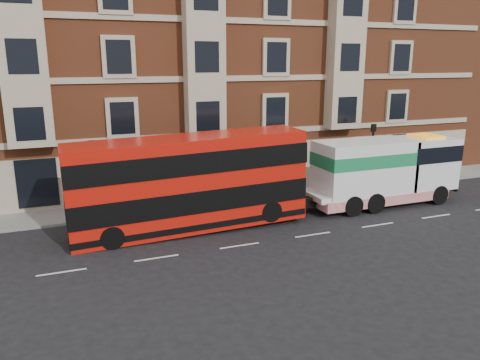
{
  "coord_description": "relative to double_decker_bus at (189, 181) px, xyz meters",
  "views": [
    {
      "loc": [
        -7.55,
        -19.48,
        8.61
      ],
      "look_at": [
        1.58,
        4.0,
        2.15
      ],
      "focal_mm": 35.0,
      "sensor_mm": 36.0,
      "label": 1
    }
  ],
  "objects": [
    {
      "name": "ground",
      "position": [
        1.6,
        -3.04,
        -2.6
      ],
      "size": [
        120.0,
        120.0,
        0.0
      ],
      "primitive_type": "plane",
      "color": "black",
      "rests_on": "ground"
    },
    {
      "name": "sidewalk",
      "position": [
        1.6,
        4.46,
        -2.52
      ],
      "size": [
        90.0,
        3.0,
        0.15
      ],
      "primitive_type": "cube",
      "color": "slate",
      "rests_on": "ground"
    },
    {
      "name": "victorian_terrace",
      "position": [
        2.1,
        11.96,
        7.47
      ],
      "size": [
        45.0,
        12.0,
        20.4
      ],
      "color": "brown",
      "rests_on": "ground"
    },
    {
      "name": "lamp_post_west",
      "position": [
        -4.4,
        3.16,
        0.08
      ],
      "size": [
        0.35,
        0.15,
        4.35
      ],
      "color": "black",
      "rests_on": "sidewalk"
    },
    {
      "name": "lamp_post_east",
      "position": [
        13.6,
        3.16,
        0.08
      ],
      "size": [
        0.35,
        0.15,
        4.35
      ],
      "color": "black",
      "rests_on": "sidewalk"
    },
    {
      "name": "double_decker_bus",
      "position": [
        0.0,
        0.0,
        0.0
      ],
      "size": [
        12.11,
        2.78,
        4.9
      ],
      "color": "red",
      "rests_on": "ground"
    },
    {
      "name": "tow_truck",
      "position": [
        12.06,
        0.0,
        -0.45
      ],
      "size": [
        9.7,
        2.87,
        4.04
      ],
      "color": "white",
      "rests_on": "ground"
    }
  ]
}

